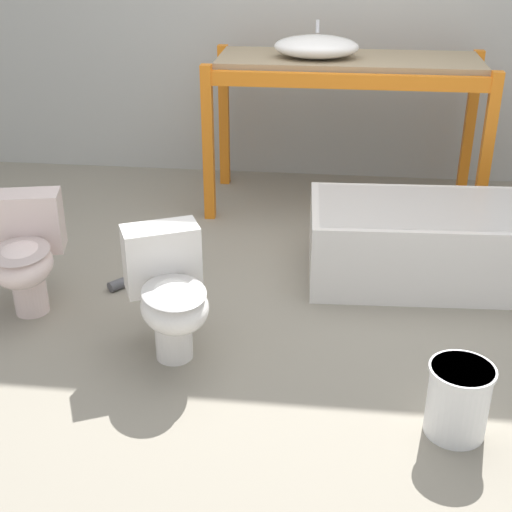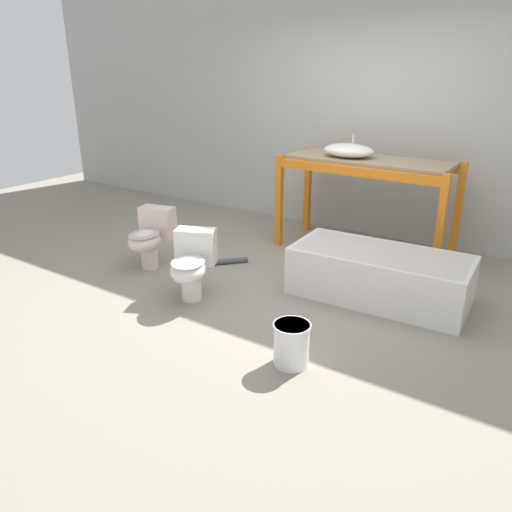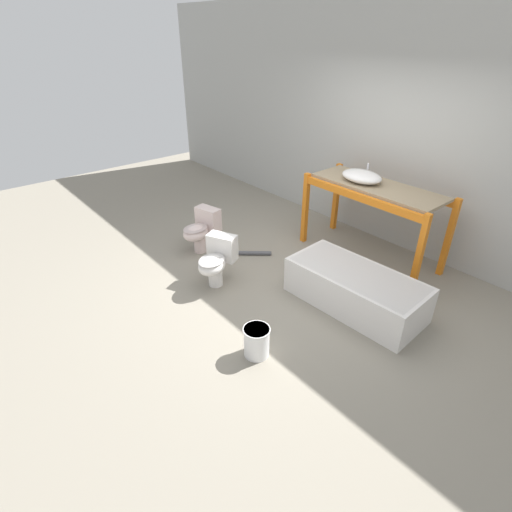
{
  "view_description": "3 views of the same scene",
  "coord_description": "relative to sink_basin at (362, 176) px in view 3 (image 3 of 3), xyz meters",
  "views": [
    {
      "loc": [
        0.13,
        -3.53,
        1.96
      ],
      "look_at": [
        -0.21,
        -0.54,
        0.45
      ],
      "focal_mm": 50.0,
      "sensor_mm": 36.0,
      "label": 1
    },
    {
      "loc": [
        2.15,
        -3.79,
        1.98
      ],
      "look_at": [
        0.0,
        -0.58,
        0.49
      ],
      "focal_mm": 35.0,
      "sensor_mm": 36.0,
      "label": 2
    },
    {
      "loc": [
        2.9,
        -3.04,
        2.79
      ],
      "look_at": [
        0.0,
        -0.59,
        0.6
      ],
      "focal_mm": 28.0,
      "sensor_mm": 36.0,
      "label": 3
    }
  ],
  "objects": [
    {
      "name": "ground_plane",
      "position": [
        0.02,
        -1.22,
        -1.11
      ],
      "size": [
        12.0,
        12.0,
        0.0
      ],
      "primitive_type": "plane",
      "color": "gray"
    },
    {
      "name": "warehouse_wall_rear",
      "position": [
        0.02,
        0.71,
        0.49
      ],
      "size": [
        10.8,
        0.08,
        3.2
      ],
      "color": "#ADADA8",
      "rests_on": "ground_plane"
    },
    {
      "name": "shelving_rack",
      "position": [
        0.21,
        0.05,
        -0.24
      ],
      "size": [
        1.86,
        0.75,
        1.04
      ],
      "color": "orange",
      "rests_on": "ground_plane"
    },
    {
      "name": "sink_basin",
      "position": [
        0.0,
        0.0,
        0.0
      ],
      "size": [
        0.55,
        0.39,
        0.22
      ],
      "color": "white",
      "rests_on": "shelving_rack"
    },
    {
      "name": "bathtub_main",
      "position": [
        0.81,
        -1.01,
        -0.86
      ],
      "size": [
        1.57,
        0.78,
        0.44
      ],
      "rotation": [
        0.0,
        0.0,
        0.05
      ],
      "color": "white",
      "rests_on": "ground_plane"
    },
    {
      "name": "toilet_near",
      "position": [
        -0.58,
        -1.93,
        -0.78
      ],
      "size": [
        0.53,
        0.63,
        0.6
      ],
      "rotation": [
        0.0,
        0.0,
        0.43
      ],
      "color": "white",
      "rests_on": "ground_plane"
    },
    {
      "name": "toilet_far",
      "position": [
        -1.41,
        -1.6,
        -0.78
      ],
      "size": [
        0.44,
        0.6,
        0.6
      ],
      "rotation": [
        0.0,
        0.0,
        0.22
      ],
      "color": "silver",
      "rests_on": "ground_plane"
    },
    {
      "name": "bucket_white",
      "position": [
        0.7,
        -2.37,
        -0.95
      ],
      "size": [
        0.26,
        0.26,
        0.31
      ],
      "color": "white",
      "rests_on": "ground_plane"
    },
    {
      "name": "loose_pipe",
      "position": [
        -0.86,
        -1.17,
        -1.08
      ],
      "size": [
        0.44,
        0.49,
        0.06
      ],
      "color": "#4C4C51",
      "rests_on": "ground_plane"
    }
  ]
}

